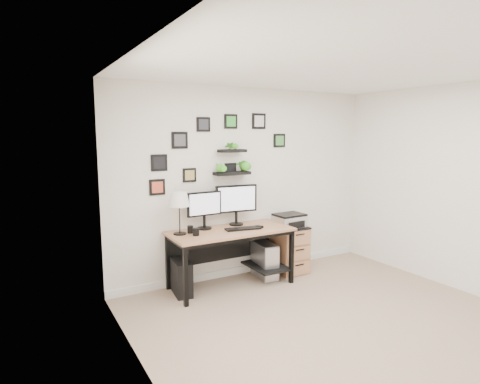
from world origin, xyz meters
TOP-DOWN VIEW (x-y plane):
  - room at (0.00, 1.98)m, footprint 4.00×4.00m
  - desk at (-0.43, 1.67)m, footprint 1.60×0.70m
  - monitor_left at (-0.74, 1.84)m, footprint 0.48×0.20m
  - monitor_right at (-0.27, 1.85)m, footprint 0.59×0.21m
  - keyboard at (-0.32, 1.57)m, footprint 0.48×0.22m
  - mouse at (-0.09, 1.55)m, footprint 0.09×0.11m
  - table_lamp at (-1.12, 1.74)m, footprint 0.26×0.26m
  - mug at (-0.97, 1.58)m, footprint 0.08×0.08m
  - pen_cup at (-0.99, 1.73)m, footprint 0.07×0.07m
  - pc_tower_black at (-1.13, 1.70)m, footprint 0.24×0.45m
  - pc_tower_grey at (0.09, 1.69)m, footprint 0.28×0.51m
  - file_cabinet at (0.52, 1.72)m, footprint 0.43×0.53m
  - printer at (0.50, 1.68)m, footprint 0.42×0.34m
  - wall_decor at (-0.36, 1.93)m, footprint 2.03×0.18m

SIDE VIEW (x-z plane):
  - room at x=0.00m, z-range -1.95..2.05m
  - pc_tower_black at x=-1.13m, z-range 0.00..0.43m
  - pc_tower_grey at x=0.09m, z-range 0.00..0.49m
  - file_cabinet at x=0.52m, z-range 0.00..0.67m
  - desk at x=-0.43m, z-range 0.25..1.00m
  - keyboard at x=-0.32m, z-range 0.75..0.77m
  - printer at x=0.50m, z-range 0.67..0.86m
  - mouse at x=-0.09m, z-range 0.75..0.78m
  - mug at x=-0.97m, z-range 0.75..0.84m
  - pen_cup at x=-0.99m, z-range 0.75..0.84m
  - monitor_left at x=-0.74m, z-range 0.79..1.28m
  - monitor_right at x=-0.27m, z-range 0.80..1.35m
  - table_lamp at x=-1.12m, z-range 0.91..1.44m
  - wall_decor at x=-0.36m, z-range 1.16..2.20m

